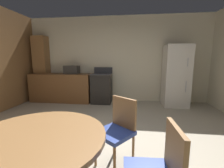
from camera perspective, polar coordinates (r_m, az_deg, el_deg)
ground_plane at (r=2.39m, az=-5.67°, el=-25.27°), size 14.00×14.00×0.00m
wall_back at (r=4.99m, az=1.81°, el=9.29°), size 6.04×0.12×2.70m
kitchen_counter at (r=5.15m, az=-18.48°, el=-1.27°), size 1.94×0.60×0.90m
pantry_column at (r=5.60m, az=-25.00°, el=5.35°), size 0.44×0.36×2.10m
oven_range at (r=4.74m, az=-3.88°, el=-1.48°), size 0.60×0.60×1.10m
refrigerator at (r=4.73m, az=23.06°, el=2.83°), size 0.68×0.68×1.76m
microwave at (r=4.93m, az=-14.99°, el=5.25°), size 0.44×0.32×0.26m
dining_table at (r=1.47m, az=-26.70°, el=-22.78°), size 1.12×1.12×0.76m
chair_northeast at (r=1.99m, az=2.27°, el=-16.15°), size 0.56×0.56×0.87m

